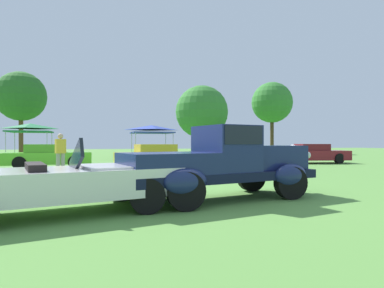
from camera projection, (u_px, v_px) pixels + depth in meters
name	position (u px, v px, depth m)	size (l,w,h in m)	color
ground_plane	(217.00, 198.00, 7.86)	(120.00, 120.00, 0.00)	#568C3D
feature_pickup_truck	(223.00, 162.00, 7.62)	(4.81, 2.54, 1.70)	black
neighbor_convertible	(68.00, 182.00, 6.13)	(4.79, 2.68, 1.40)	silver
show_car_lime	(47.00, 156.00, 17.13)	(4.35, 2.15, 1.22)	#60C62D
show_car_yellow	(158.00, 156.00, 17.44)	(4.64, 2.21, 1.22)	yellow
show_car_orange	(243.00, 155.00, 19.34)	(4.75, 2.66, 1.22)	orange
show_car_burgundy	(314.00, 154.00, 21.03)	(4.32, 2.36, 1.22)	maroon
spectator_between_cars	(60.00, 152.00, 13.86)	(0.46, 0.37, 1.69)	#9E998E
canopy_tent_left_field	(30.00, 127.00, 24.18)	(2.91, 2.91, 2.71)	#B7B7BC
canopy_tent_center_field	(152.00, 129.00, 26.72)	(3.23, 3.23, 2.71)	#B7B7BC
treeline_far_left	(21.00, 97.00, 33.80)	(5.02, 5.02, 8.55)	brown
treeline_mid_left	(202.00, 112.00, 34.82)	(5.53, 5.53, 7.31)	brown
treeline_center	(272.00, 103.00, 40.59)	(4.98, 4.98, 8.72)	#47331E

